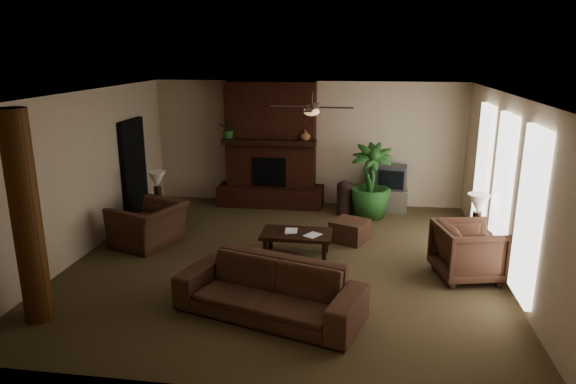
% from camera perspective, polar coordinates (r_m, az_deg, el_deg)
% --- Properties ---
extents(room_shell, '(7.00, 7.00, 7.00)m').
position_cam_1_polar(room_shell, '(8.41, -0.39, 1.25)').
color(room_shell, brown).
rests_on(room_shell, ground).
extents(fireplace, '(2.40, 0.70, 2.80)m').
position_cam_1_polar(fireplace, '(11.69, -1.91, 4.08)').
color(fireplace, '#441D12').
rests_on(fireplace, ground).
extents(windows, '(0.08, 3.65, 2.35)m').
position_cam_1_polar(windows, '(8.81, 22.60, 0.36)').
color(windows, white).
rests_on(windows, ground).
extents(log_column, '(0.36, 0.36, 2.80)m').
position_cam_1_polar(log_column, '(7.33, -26.97, -2.66)').
color(log_column, '#5A3316').
rests_on(log_column, ground).
extents(doorway, '(0.10, 1.00, 2.10)m').
position_cam_1_polar(doorway, '(11.17, -16.69, 2.33)').
color(doorway, black).
rests_on(doorway, ground).
extents(ceiling_fan, '(1.35, 1.35, 0.37)m').
position_cam_1_polar(ceiling_fan, '(8.45, 2.62, 9.10)').
color(ceiling_fan, '#322016').
rests_on(ceiling_fan, ceiling).
extents(sofa, '(2.61, 1.43, 0.98)m').
position_cam_1_polar(sofa, '(6.97, -2.07, -9.84)').
color(sofa, '#492D1F').
rests_on(sofa, ground).
extents(armchair_left, '(1.11, 1.36, 1.03)m').
position_cam_1_polar(armchair_left, '(9.72, -15.20, -2.77)').
color(armchair_left, '#492D1F').
rests_on(armchair_left, ground).
extents(armchair_right, '(1.07, 1.12, 0.97)m').
position_cam_1_polar(armchair_right, '(8.52, 19.39, -5.94)').
color(armchair_right, '#492D1F').
rests_on(armchair_right, ground).
extents(coffee_table, '(1.20, 0.70, 0.43)m').
position_cam_1_polar(coffee_table, '(8.91, 0.94, -4.84)').
color(coffee_table, black).
rests_on(coffee_table, ground).
extents(ottoman, '(0.79, 0.79, 0.40)m').
position_cam_1_polar(ottoman, '(9.72, 6.85, -4.26)').
color(ottoman, '#492D1F').
rests_on(ottoman, ground).
extents(tv_stand, '(0.85, 0.51, 0.50)m').
position_cam_1_polar(tv_stand, '(11.68, 10.89, -0.79)').
color(tv_stand, '#B7B7B9').
rests_on(tv_stand, ground).
extents(tv, '(0.72, 0.62, 0.52)m').
position_cam_1_polar(tv, '(11.54, 11.30, 1.62)').
color(tv, '#3C3D3F').
rests_on(tv, tv_stand).
extents(floor_vase, '(0.34, 0.34, 0.77)m').
position_cam_1_polar(floor_vase, '(11.15, 6.29, -0.40)').
color(floor_vase, '#33211C').
rests_on(floor_vase, ground).
extents(floor_plant, '(0.95, 1.61, 0.88)m').
position_cam_1_polar(floor_plant, '(11.10, 9.03, -0.54)').
color(floor_plant, '#295923').
rests_on(floor_plant, ground).
extents(side_table_left, '(0.60, 0.60, 0.55)m').
position_cam_1_polar(side_table_left, '(10.50, -14.11, -2.70)').
color(side_table_left, black).
rests_on(side_table_left, ground).
extents(lamp_left, '(0.39, 0.39, 0.65)m').
position_cam_1_polar(lamp_left, '(10.30, -14.30, 1.15)').
color(lamp_left, '#322016').
rests_on(lamp_left, side_table_left).
extents(side_table_right, '(0.63, 0.63, 0.55)m').
position_cam_1_polar(side_table_right, '(9.22, 19.84, -5.74)').
color(side_table_right, black).
rests_on(side_table_right, ground).
extents(lamp_right, '(0.42, 0.42, 0.65)m').
position_cam_1_polar(lamp_right, '(8.97, 20.29, -1.47)').
color(lamp_right, '#322016').
rests_on(lamp_right, side_table_right).
extents(mantel_plant, '(0.45, 0.48, 0.33)m').
position_cam_1_polar(mantel_plant, '(11.56, -6.56, 6.72)').
color(mantel_plant, '#295923').
rests_on(mantel_plant, fireplace).
extents(mantel_vase, '(0.24, 0.25, 0.22)m').
position_cam_1_polar(mantel_vase, '(11.24, 1.93, 6.28)').
color(mantel_vase, '#97613C').
rests_on(mantel_vase, fireplace).
extents(book_a, '(0.22, 0.04, 0.29)m').
position_cam_1_polar(book_a, '(8.87, -0.35, -3.54)').
color(book_a, '#999999').
rests_on(book_a, coffee_table).
extents(book_b, '(0.19, 0.13, 0.29)m').
position_cam_1_polar(book_b, '(8.74, 2.17, -3.84)').
color(book_b, '#999999').
rests_on(book_b, coffee_table).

